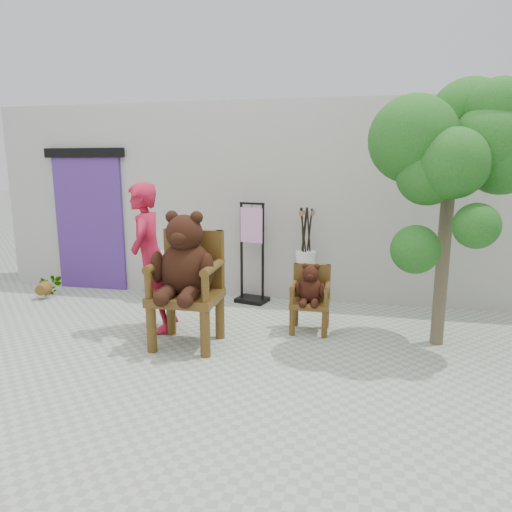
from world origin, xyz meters
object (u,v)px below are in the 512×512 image
Objects in this scene: display_stand at (252,264)px; cafe_table at (161,270)px; person at (152,258)px; stool_bucket at (305,263)px; tree at (458,148)px; chair_small at (310,291)px; chair_big at (186,270)px.

cafe_table is at bearing -163.90° from display_stand.
person is 2.28m from stool_bucket.
stool_bucket is at bearing 1.06° from cafe_table.
stool_bucket is at bearing 15.18° from display_stand.
person is at bearing -70.02° from cafe_table.
tree is (3.98, -1.22, 1.79)m from cafe_table.
chair_small is at bearing -80.63° from stool_bucket.
tree is at bearing 10.78° from chair_big.
display_stand is 0.50× the size of tree.
chair_big is 2.21× the size of cafe_table.
chair_small is 0.58× the size of display_stand.
display_stand is (0.36, 1.80, -0.30)m from chair_big.
tree is (1.54, -0.18, 1.72)m from chair_small.
tree is at bearing -36.18° from stool_bucket.
stool_bucket is at bearing 143.82° from tree.
display_stand is at bearing 1.39° from cafe_table.
chair_small is 1.24× the size of cafe_table.
cafe_table is 0.23× the size of tree.
tree is (1.72, -1.26, 1.59)m from stool_bucket.
display_stand is 1.04× the size of stool_bucket.
person is at bearing -140.50° from stool_bucket.
chair_big is at bearing -169.22° from tree.
person reaches higher than stool_bucket.
chair_small is (1.35, 0.73, -0.37)m from chair_big.
person is (-0.58, 0.37, 0.03)m from chair_big.
chair_small is at bearing -23.13° from cafe_table.
stool_bucket is 2.66m from tree.
display_stand is at bearing -179.53° from stool_bucket.
person is at bearing -108.67° from display_stand.
stool_bucket is (2.26, 0.04, 0.20)m from cafe_table.
display_stand is 3.27m from tree.
chair_big is 1.03× the size of display_stand.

